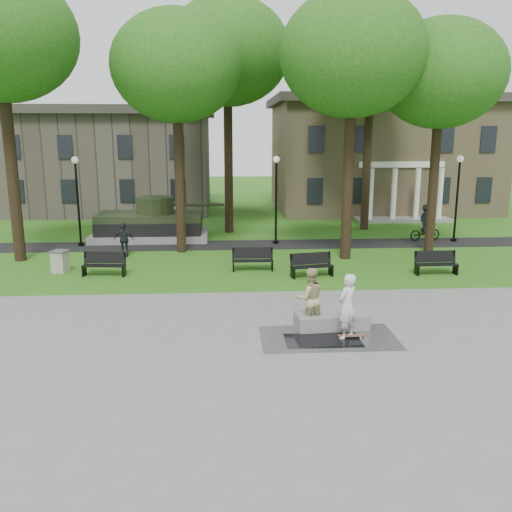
{
  "coord_description": "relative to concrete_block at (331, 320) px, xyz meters",
  "views": [
    {
      "loc": [
        -2.36,
        -16.68,
        5.89
      ],
      "look_at": [
        -1.15,
        3.09,
        1.4
      ],
      "focal_mm": 38.0,
      "sensor_mm": 36.0,
      "label": 1
    }
  ],
  "objects": [
    {
      "name": "ground",
      "position": [
        -0.95,
        0.93,
        -0.24
      ],
      "size": [
        120.0,
        120.0,
        0.0
      ],
      "primitive_type": "plane",
      "color": "#2E6217",
      "rests_on": "ground"
    },
    {
      "name": "plaza",
      "position": [
        -0.95,
        -4.07,
        -0.23
      ],
      "size": [
        22.0,
        16.0,
        0.02
      ],
      "primitive_type": "cube",
      "color": "gray",
      "rests_on": "ground"
    },
    {
      "name": "footpath",
      "position": [
        -0.95,
        12.93,
        -0.24
      ],
      "size": [
        44.0,
        2.6,
        0.01
      ],
      "primitive_type": "cube",
      "color": "black",
      "rests_on": "ground"
    },
    {
      "name": "building_right",
      "position": [
        9.05,
        26.93,
        4.1
      ],
      "size": [
        17.0,
        12.0,
        8.6
      ],
      "color": "#9E8460",
      "rests_on": "ground"
    },
    {
      "name": "building_left",
      "position": [
        -11.95,
        27.43,
        3.35
      ],
      "size": [
        15.0,
        10.0,
        7.2
      ],
      "primitive_type": "cube",
      "color": "#4C443D",
      "rests_on": "ground"
    },
    {
      "name": "tree_1",
      "position": [
        -5.45,
        11.43,
        8.71
      ],
      "size": [
        6.2,
        6.2,
        11.63
      ],
      "color": "black",
      "rests_on": "ground"
    },
    {
      "name": "tree_2",
      "position": [
        2.55,
        9.43,
        9.07
      ],
      "size": [
        6.6,
        6.6,
        12.16
      ],
      "color": "black",
      "rests_on": "ground"
    },
    {
      "name": "tree_3",
      "position": [
        7.05,
        10.43,
        8.35
      ],
      "size": [
        6.0,
        6.0,
        11.19
      ],
      "color": "black",
      "rests_on": "ground"
    },
    {
      "name": "tree_4",
      "position": [
        -2.95,
        16.93,
        10.15
      ],
      "size": [
        7.2,
        7.2,
        13.5
      ],
      "color": "black",
      "rests_on": "ground"
    },
    {
      "name": "tree_5",
      "position": [
        5.55,
        17.43,
        9.42
      ],
      "size": [
        6.4,
        6.4,
        12.44
      ],
      "color": "black",
      "rests_on": "ground"
    },
    {
      "name": "lamp_left",
      "position": [
        -10.95,
        13.23,
        2.55
      ],
      "size": [
        0.36,
        0.36,
        4.73
      ],
      "color": "black",
      "rests_on": "ground"
    },
    {
      "name": "lamp_mid",
      "position": [
        -0.45,
        13.23,
        2.55
      ],
      "size": [
        0.36,
        0.36,
        4.73
      ],
      "color": "black",
      "rests_on": "ground"
    },
    {
      "name": "lamp_right",
      "position": [
        9.55,
        13.23,
        2.55
      ],
      "size": [
        0.36,
        0.36,
        4.73
      ],
      "color": "black",
      "rests_on": "ground"
    },
    {
      "name": "tank_monument",
      "position": [
        -7.4,
        14.93,
        0.61
      ],
      "size": [
        7.45,
        3.4,
        2.4
      ],
      "color": "gray",
      "rests_on": "ground"
    },
    {
      "name": "puddle",
      "position": [
        -0.46,
        -1.11,
        -0.22
      ],
      "size": [
        2.2,
        1.2,
        0.0
      ],
      "primitive_type": "cube",
      "color": "black",
      "rests_on": "plaza"
    },
    {
      "name": "concrete_block",
      "position": [
        0.0,
        0.0,
        0.0
      ],
      "size": [
        2.27,
        1.16,
        0.45
      ],
      "primitive_type": "cube",
      "rotation": [
        0.0,
        0.0,
        0.07
      ],
      "color": "gray",
      "rests_on": "plaza"
    },
    {
      "name": "skateboard",
      "position": [
        0.41,
        -0.93,
        -0.19
      ],
      "size": [
        0.79,
        0.25,
        0.07
      ],
      "primitive_type": "cube",
      "rotation": [
        0.0,
        0.0,
        0.06
      ],
      "color": "brown",
      "rests_on": "plaza"
    },
    {
      "name": "skateboarder",
      "position": [
        0.25,
        -0.94,
        0.75
      ],
      "size": [
        0.84,
        0.82,
        1.95
      ],
      "primitive_type": "imported",
      "rotation": [
        0.0,
        0.0,
        3.88
      ],
      "color": "silver",
      "rests_on": "plaza"
    },
    {
      "name": "friend_watching",
      "position": [
        -0.7,
        -0.01,
        0.73
      ],
      "size": [
        1.03,
        0.86,
        1.9
      ],
      "primitive_type": "imported",
      "rotation": [
        0.0,
        0.0,
        3.3
      ],
      "color": "tan",
      "rests_on": "plaza"
    },
    {
      "name": "pedestrian_walker",
      "position": [
        -8.18,
        10.56,
        0.59
      ],
      "size": [
        1.03,
        0.54,
        1.68
      ],
      "primitive_type": "imported",
      "rotation": [
        0.0,
        0.0,
        -0.13
      ],
      "color": "black",
      "rests_on": "ground"
    },
    {
      "name": "cyclist",
      "position": [
        8.03,
        13.61,
        0.59
      ],
      "size": [
        1.9,
        1.12,
        2.04
      ],
      "rotation": [
        0.0,
        0.0,
        1.77
      ],
      "color": "black",
      "rests_on": "ground"
    },
    {
      "name": "park_bench_0",
      "position": [
        -8.37,
        6.86,
        0.28
      ],
      "size": [
        1.84,
        0.7,
        1.0
      ],
      "rotation": [
        0.0,
        0.0,
        -0.1
      ],
      "color": "black",
      "rests_on": "ground"
    },
    {
      "name": "park_bench_1",
      "position": [
        -2.04,
        7.38,
        0.28
      ],
      "size": [
        1.8,
        0.54,
        1.0
      ],
      "rotation": [
        0.0,
        0.0,
        -0.01
      ],
      "color": "black",
      "rests_on": "ground"
    },
    {
      "name": "park_bench_2",
      "position": [
        0.39,
        6.16,
        0.28
      ],
      "size": [
        1.85,
        0.87,
        1.0
      ],
      "rotation": [
        0.0,
        0.0,
        0.2
      ],
      "color": "black",
      "rests_on": "ground"
    },
    {
      "name": "park_bench_3",
      "position": [
        5.74,
        6.21,
        0.28
      ],
      "size": [
        1.81,
        0.56,
        1.0
      ],
      "rotation": [
        0.0,
        0.0,
        0.02
      ],
      "color": "black",
      "rests_on": "ground"
    },
    {
      "name": "trash_bin",
      "position": [
        -10.39,
        7.54,
        0.24
      ],
      "size": [
        0.81,
        0.81,
        0.96
      ],
      "rotation": [
        0.0,
        0.0,
        -0.27
      ],
      "color": "#A39E86",
      "rests_on": "ground"
    }
  ]
}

